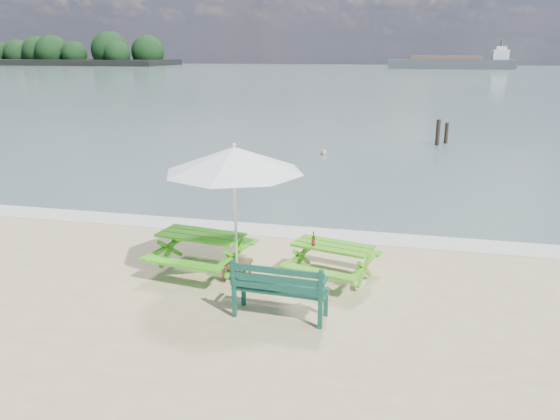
% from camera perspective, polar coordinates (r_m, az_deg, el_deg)
% --- Properties ---
extents(sea, '(300.00, 300.00, 0.00)m').
position_cam_1_polar(sea, '(92.28, 12.04, 13.45)').
color(sea, slate).
rests_on(sea, ground).
extents(foam_strip, '(22.00, 0.90, 0.01)m').
position_cam_1_polar(foam_strip, '(12.68, 1.32, -2.31)').
color(foam_strip, silver).
rests_on(foam_strip, ground).
extents(island_headland, '(90.00, 22.00, 7.60)m').
position_cam_1_polar(island_headland, '(185.22, -25.00, 14.61)').
color(island_headland, black).
rests_on(island_headland, ground).
extents(picnic_table_left, '(1.82, 1.97, 0.76)m').
position_cam_1_polar(picnic_table_left, '(10.47, -8.20, -4.50)').
color(picnic_table_left, green).
rests_on(picnic_table_left, ground).
extents(picnic_table_right, '(1.76, 1.87, 0.68)m').
position_cam_1_polar(picnic_table_right, '(10.07, 5.47, -5.51)').
color(picnic_table_right, '#46A118').
rests_on(picnic_table_right, ground).
extents(park_bench, '(1.51, 0.59, 0.91)m').
position_cam_1_polar(park_bench, '(8.71, 0.03, -9.36)').
color(park_bench, '#0E3E31').
rests_on(park_bench, ground).
extents(side_table, '(0.53, 0.53, 0.32)m').
position_cam_1_polar(side_table, '(10.14, -4.54, -6.28)').
color(side_table, brown).
rests_on(side_table, ground).
extents(patio_umbrella, '(2.63, 2.63, 2.46)m').
position_cam_1_polar(patio_umbrella, '(9.54, -4.82, 5.27)').
color(patio_umbrella, silver).
rests_on(patio_umbrella, ground).
extents(beer_bottle, '(0.07, 0.07, 0.26)m').
position_cam_1_polar(beer_bottle, '(9.85, 3.50, -3.25)').
color(beer_bottle, '#8E5914').
rests_on(beer_bottle, picnic_table_right).
extents(swimmer, '(0.62, 0.45, 1.57)m').
position_cam_1_polar(swimmer, '(22.47, 4.54, 4.36)').
color(swimmer, tan).
rests_on(swimmer, ground).
extents(mooring_pilings, '(0.58, 0.78, 1.34)m').
position_cam_1_polar(mooring_pilings, '(25.66, 16.49, 7.53)').
color(mooring_pilings, black).
rests_on(mooring_pilings, ground).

